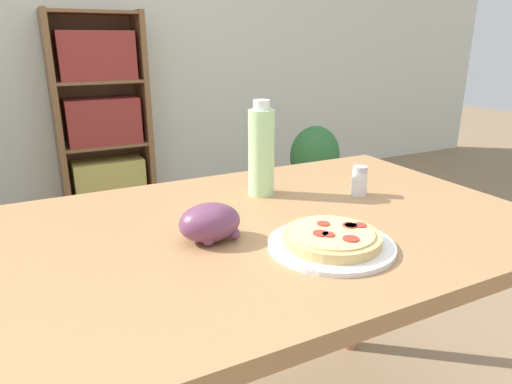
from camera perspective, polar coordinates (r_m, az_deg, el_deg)
name	(u,v)px	position (r m, az deg, el deg)	size (l,w,h in m)	color
wall_back	(54,14)	(3.46, -23.90, 19.63)	(8.00, 0.05, 2.60)	silver
dining_table	(249,266)	(1.05, -0.82, -9.22)	(1.33, 0.80, 0.75)	#A37549
pizza_on_plate	(331,240)	(0.92, 9.39, -5.99)	(0.25, 0.25, 0.04)	white
grape_bunch	(210,222)	(0.93, -5.83, -3.79)	(0.13, 0.11, 0.08)	#6B3856
drink_bottle	(261,151)	(1.18, 0.67, 5.13)	(0.07, 0.07, 0.25)	#B7EAA3
salt_shaker	(359,181)	(1.23, 12.80, 1.35)	(0.04, 0.04, 0.08)	white
bookshelf	(102,118)	(3.34, -18.65, 8.75)	(0.61, 0.31, 1.33)	brown
potted_plant_floor	(314,164)	(3.25, 7.32, 3.44)	(0.36, 0.31, 0.58)	#8E5B42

